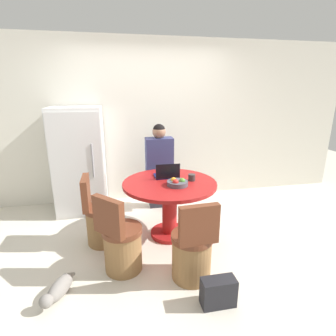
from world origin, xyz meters
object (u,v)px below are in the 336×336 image
at_px(laptop, 167,174).
at_px(fruit_bowl, 177,183).
at_px(person_seated, 159,164).
at_px(handbag, 218,292).
at_px(chair_near_camera, 192,252).
at_px(chair_near_left_corner, 121,245).
at_px(chair_left_side, 101,221).
at_px(cat, 58,289).
at_px(refrigerator, 80,161).
at_px(dining_table, 170,197).

bearing_deg(laptop, fruit_bowl, 101.62).
bearing_deg(person_seated, handbag, 95.18).
height_order(chair_near_camera, person_seated, person_seated).
distance_m(chair_near_left_corner, chair_left_side, 0.61).
height_order(chair_near_left_corner, handbag, chair_near_left_corner).
distance_m(chair_left_side, fruit_bowl, 1.03).
relative_size(person_seated, cat, 2.93).
bearing_deg(chair_near_left_corner, cat, 72.62).
distance_m(refrigerator, laptop, 1.42).
xyz_separation_m(refrigerator, person_seated, (1.16, -0.20, -0.06)).
distance_m(dining_table, laptop, 0.30).
bearing_deg(laptop, chair_left_side, 12.64).
bearing_deg(chair_near_left_corner, dining_table, -90.00).
relative_size(refrigerator, dining_table, 1.37).
bearing_deg(laptop, cat, 40.87).
xyz_separation_m(laptop, fruit_bowl, (0.07, -0.32, -0.00)).
bearing_deg(person_seated, dining_table, 90.10).
height_order(chair_left_side, laptop, laptop).
xyz_separation_m(refrigerator, chair_near_camera, (1.22, -1.84, -0.50)).
relative_size(refrigerator, chair_near_left_corner, 1.85).
relative_size(dining_table, cat, 2.51).
bearing_deg(chair_near_camera, cat, -3.06).
bearing_deg(dining_table, cat, -144.43).
bearing_deg(dining_table, chair_near_left_corner, -136.94).
distance_m(dining_table, chair_near_left_corner, 0.88).
height_order(chair_left_side, fruit_bowl, chair_left_side).
height_order(dining_table, cat, dining_table).
relative_size(dining_table, fruit_bowl, 4.66).
xyz_separation_m(chair_near_left_corner, cat, (-0.58, -0.28, -0.21)).
bearing_deg(dining_table, handbag, -81.52).
bearing_deg(laptop, dining_table, 90.16).
distance_m(dining_table, cat, 1.54).
distance_m(chair_near_camera, person_seated, 1.71).
xyz_separation_m(fruit_bowl, cat, (-1.26, -0.72, -0.67)).
relative_size(chair_near_left_corner, handbag, 2.85).
relative_size(refrigerator, fruit_bowl, 6.38).
bearing_deg(person_seated, cat, 54.16).
distance_m(dining_table, chair_left_side, 0.88).
distance_m(chair_near_left_corner, person_seated, 1.57).
distance_m(cat, handbag, 1.43).
height_order(chair_near_camera, fruit_bowl, chair_near_camera).
distance_m(refrigerator, cat, 1.98).
bearing_deg(chair_near_camera, dining_table, -90.00).
relative_size(chair_near_camera, chair_left_side, 1.00).
bearing_deg(person_seated, laptop, 90.09).
bearing_deg(laptop, person_seated, -89.91).
bearing_deg(refrigerator, person_seated, -9.51).
height_order(refrigerator, person_seated, refrigerator).
bearing_deg(dining_table, person_seated, 90.10).
relative_size(chair_near_camera, fruit_bowl, 3.45).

